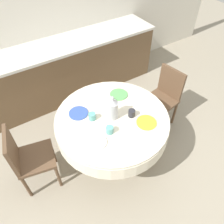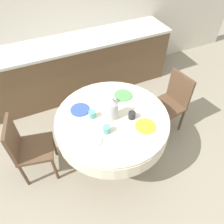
{
  "view_description": "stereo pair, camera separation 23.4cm",
  "coord_description": "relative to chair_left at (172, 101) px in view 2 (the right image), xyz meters",
  "views": [
    {
      "loc": [
        -0.89,
        -1.38,
        2.52
      ],
      "look_at": [
        0.0,
        0.0,
        0.84
      ],
      "focal_mm": 35.0,
      "sensor_mm": 36.0,
      "label": 1
    },
    {
      "loc": [
        -0.68,
        -1.49,
        2.52
      ],
      "look_at": [
        0.0,
        0.0,
        0.84
      ],
      "focal_mm": 35.0,
      "sensor_mm": 36.0,
      "label": 2
    }
  ],
  "objects": [
    {
      "name": "dining_table",
      "position": [
        -0.96,
        -0.15,
        0.13
      ],
      "size": [
        1.28,
        1.28,
        0.76
      ],
      "color": "brown",
      "rests_on": "ground_plane"
    },
    {
      "name": "chair_right",
      "position": [
        -1.92,
        0.05,
        0.0
      ],
      "size": [
        0.47,
        0.47,
        0.89
      ],
      "rotation": [
        0.0,
        0.0,
        -1.78
      ],
      "color": "brown",
      "rests_on": "ground_plane"
    },
    {
      "name": "plate_near_left",
      "position": [
        -1.28,
        -0.36,
        0.27
      ],
      "size": [
        0.22,
        0.22,
        0.01
      ],
      "primitive_type": "cylinder",
      "color": "white",
      "rests_on": "dining_table"
    },
    {
      "name": "ground_plane",
      "position": [
        -0.96,
        -0.15,
        -0.5
      ],
      "size": [
        12.0,
        12.0,
        0.0
      ],
      "primitive_type": "plane",
      "color": "#9E937F"
    },
    {
      "name": "coffee_carafe",
      "position": [
        -0.96,
        -0.15,
        0.39
      ],
      "size": [
        0.12,
        0.12,
        0.3
      ],
      "color": "#B2B2B7",
      "rests_on": "dining_table"
    },
    {
      "name": "plate_far_right",
      "position": [
        -0.69,
        0.11,
        0.27
      ],
      "size": [
        0.22,
        0.22,
        0.01
      ],
      "primitive_type": "cylinder",
      "color": "#5BA85B",
      "rests_on": "dining_table"
    },
    {
      "name": "kitchen_counter",
      "position": [
        -0.96,
        1.36,
        -0.04
      ],
      "size": [
        3.24,
        0.64,
        0.93
      ],
      "color": "brown",
      "rests_on": "ground_plane"
    },
    {
      "name": "chair_left",
      "position": [
        0.0,
        0.0,
        0.0
      ],
      "size": [
        0.46,
        0.46,
        0.89
      ],
      "rotation": [
        0.0,
        0.0,
        -4.55
      ],
      "color": "brown",
      "rests_on": "ground_plane"
    },
    {
      "name": "plate_far_left",
      "position": [
        -1.25,
        0.09,
        0.27
      ],
      "size": [
        0.22,
        0.22,
        0.01
      ],
      "primitive_type": "cylinder",
      "color": "#3856AD",
      "rests_on": "dining_table"
    },
    {
      "name": "plate_near_right",
      "position": [
        -0.7,
        -0.43,
        0.27
      ],
      "size": [
        0.22,
        0.22,
        0.01
      ],
      "primitive_type": "cylinder",
      "color": "yellow",
      "rests_on": "dining_table"
    },
    {
      "name": "cup_far_right",
      "position": [
        -0.88,
        0.04,
        0.3
      ],
      "size": [
        0.08,
        0.08,
        0.08
      ],
      "primitive_type": "cylinder",
      "color": "white",
      "rests_on": "dining_table"
    },
    {
      "name": "cup_far_left",
      "position": [
        -1.16,
        -0.06,
        0.3
      ],
      "size": [
        0.08,
        0.08,
        0.08
      ],
      "primitive_type": "cylinder",
      "color": "#5BA39E",
      "rests_on": "dining_table"
    },
    {
      "name": "cup_near_left",
      "position": [
        -1.1,
        -0.32,
        0.3
      ],
      "size": [
        0.08,
        0.08,
        0.08
      ],
      "primitive_type": "cylinder",
      "color": "#5BA39E",
      "rests_on": "dining_table"
    },
    {
      "name": "cup_near_right",
      "position": [
        -0.77,
        -0.25,
        0.3
      ],
      "size": [
        0.08,
        0.08,
        0.08
      ],
      "primitive_type": "cylinder",
      "color": "#28282D",
      "rests_on": "dining_table"
    },
    {
      "name": "wall_back",
      "position": [
        -0.96,
        1.69,
        0.8
      ],
      "size": [
        7.0,
        0.05,
        2.6
      ],
      "color": "silver",
      "rests_on": "ground_plane"
    }
  ]
}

